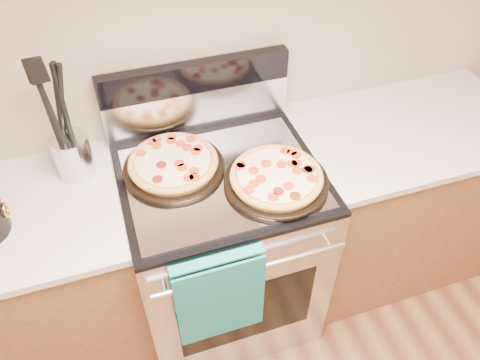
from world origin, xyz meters
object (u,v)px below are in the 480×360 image
object	(u,v)px
range_body	(223,249)
pepperoni_pizza_front	(276,178)
utensil_crock	(73,156)
pepperoni_pizza_back	(173,164)

from	to	relation	value
range_body	pepperoni_pizza_front	size ratio (longest dim) A/B	2.36
pepperoni_pizza_front	utensil_crock	xyz separation A→B (m)	(-0.69, 0.31, 0.04)
pepperoni_pizza_back	pepperoni_pizza_front	world-z (taller)	same
range_body	pepperoni_pizza_front	bearing A→B (deg)	-34.54
pepperoni_pizza_back	utensil_crock	size ratio (longest dim) A/B	2.21
utensil_crock	pepperoni_pizza_front	bearing A→B (deg)	-24.06
pepperoni_pizza_front	utensil_crock	world-z (taller)	utensil_crock
range_body	pepperoni_pizza_back	world-z (taller)	pepperoni_pizza_back
range_body	pepperoni_pizza_back	size ratio (longest dim) A/B	2.38
pepperoni_pizza_front	range_body	bearing A→B (deg)	145.46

